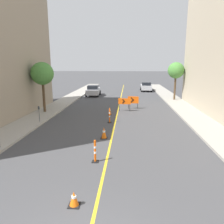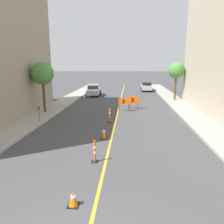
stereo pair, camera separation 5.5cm
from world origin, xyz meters
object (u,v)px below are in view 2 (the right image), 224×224
at_px(parking_meter_far_curb, 39,111).
at_px(arrow_barricade_secondary, 133,100).
at_px(street_tree_right_near, 176,71).
at_px(parked_car_curb_mid, 147,86).
at_px(traffic_cone_third, 110,111).
at_px(delineator_post_rear, 110,116).
at_px(street_tree_left_near, 43,74).
at_px(parked_car_curb_near, 94,90).
at_px(traffic_cone_second, 104,133).
at_px(traffic_cone_nearest, 73,199).
at_px(delineator_post_front, 95,153).
at_px(arrow_barricade_primary, 125,102).

bearing_deg(parking_meter_far_curb, arrow_barricade_secondary, 40.33).
bearing_deg(street_tree_right_near, parked_car_curb_mid, 105.24).
height_order(traffic_cone_third, delineator_post_rear, delineator_post_rear).
distance_m(street_tree_left_near, street_tree_right_near, 16.53).
distance_m(delineator_post_rear, arrow_barricade_secondary, 6.22).
bearing_deg(parked_car_curb_near, street_tree_right_near, -21.73).
bearing_deg(traffic_cone_second, parked_car_curb_mid, 79.70).
height_order(traffic_cone_nearest, parked_car_curb_mid, parked_car_curb_mid).
relative_size(traffic_cone_third, street_tree_right_near, 0.15).
height_order(parked_car_curb_near, parking_meter_far_curb, parked_car_curb_near).
distance_m(traffic_cone_third, arrow_barricade_secondary, 3.79).
relative_size(traffic_cone_nearest, traffic_cone_second, 0.72).
bearing_deg(traffic_cone_second, parking_meter_far_curb, 149.81).
distance_m(traffic_cone_nearest, parked_car_curb_near, 26.43).
bearing_deg(parked_car_curb_near, parked_car_curb_mid, 35.02).
bearing_deg(arrow_barricade_secondary, delineator_post_rear, -105.22).
relative_size(delineator_post_front, parked_car_curb_near, 0.26).
xyz_separation_m(street_tree_left_near, street_tree_right_near, (14.16, 8.53, 0.09)).
xyz_separation_m(traffic_cone_nearest, street_tree_right_near, (7.82, 22.42, 3.62)).
bearing_deg(street_tree_right_near, delineator_post_front, -111.83).
bearing_deg(delineator_post_front, parked_car_curb_near, 99.23).
bearing_deg(delineator_post_rear, parked_car_curb_near, 103.79).
bearing_deg(street_tree_right_near, traffic_cone_nearest, -109.24).
distance_m(delineator_post_rear, street_tree_right_near, 14.27).
bearing_deg(parking_meter_far_curb, street_tree_left_near, 105.11).
height_order(street_tree_left_near, street_tree_right_near, street_tree_right_near).
bearing_deg(parked_car_curb_near, arrow_barricade_primary, -68.97).
bearing_deg(arrow_barricade_secondary, arrow_barricade_primary, -120.05).
height_order(delineator_post_front, parked_car_curb_near, parked_car_curb_near).
bearing_deg(delineator_post_front, traffic_cone_second, 89.22).
bearing_deg(traffic_cone_second, traffic_cone_nearest, -92.12).
bearing_deg(street_tree_right_near, traffic_cone_second, -116.01).
bearing_deg(traffic_cone_third, traffic_cone_second, -88.46).
height_order(delineator_post_rear, street_tree_left_near, street_tree_left_near).
distance_m(traffic_cone_nearest, traffic_cone_third, 13.64).
xyz_separation_m(delineator_post_front, street_tree_right_near, (7.62, 19.01, 3.39)).
distance_m(traffic_cone_nearest, arrow_barricade_primary, 15.39).
bearing_deg(traffic_cone_third, traffic_cone_nearest, -90.31).
distance_m(traffic_cone_second, traffic_cone_third, 6.74).
distance_m(arrow_barricade_primary, street_tree_right_near, 10.00).
xyz_separation_m(traffic_cone_nearest, traffic_cone_second, (0.26, 6.91, 0.10)).
height_order(traffic_cone_nearest, delineator_post_front, delineator_post_front).
bearing_deg(delineator_post_front, delineator_post_rear, 89.36).
distance_m(traffic_cone_nearest, parking_meter_far_curb, 11.50).
bearing_deg(traffic_cone_nearest, traffic_cone_second, 87.88).
bearing_deg(arrow_barricade_secondary, traffic_cone_third, -122.94).
bearing_deg(traffic_cone_second, delineator_post_front, -90.78).
relative_size(traffic_cone_second, arrow_barricade_secondary, 0.55).
distance_m(traffic_cone_third, delineator_post_front, 10.23).
bearing_deg(parked_car_curb_mid, street_tree_left_near, -119.35).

